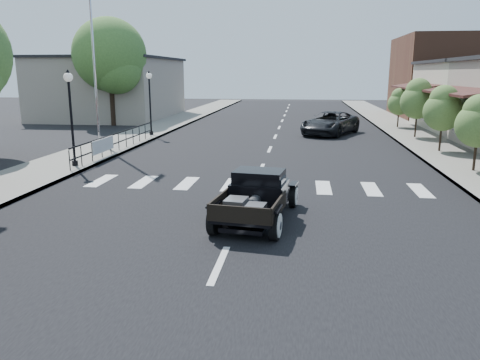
# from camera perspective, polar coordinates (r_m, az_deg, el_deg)

# --- Properties ---
(ground) EXTENTS (120.00, 120.00, 0.00)m
(ground) POSITION_cam_1_polar(r_m,az_deg,el_deg) (12.53, -0.16, -5.02)
(ground) COLOR black
(ground) RESTS_ON ground
(road) EXTENTS (14.00, 80.00, 0.02)m
(road) POSITION_cam_1_polar(r_m,az_deg,el_deg) (27.14, 4.08, 4.72)
(road) COLOR black
(road) RESTS_ON ground
(road_markings) EXTENTS (12.00, 60.00, 0.06)m
(road_markings) POSITION_cam_1_polar(r_m,az_deg,el_deg) (22.21, 3.28, 2.88)
(road_markings) COLOR silver
(road_markings) RESTS_ON ground
(sidewalk_left) EXTENTS (3.00, 80.00, 0.15)m
(sidewalk_left) POSITION_cam_1_polar(r_m,az_deg,el_deg) (28.90, -13.05, 5.05)
(sidewalk_left) COLOR gray
(sidewalk_left) RESTS_ON ground
(sidewalk_right) EXTENTS (3.00, 80.00, 0.15)m
(sidewalk_right) POSITION_cam_1_polar(r_m,az_deg,el_deg) (27.95, 21.80, 4.20)
(sidewalk_right) COLOR gray
(sidewalk_right) RESTS_ON ground
(low_building_left) EXTENTS (10.00, 12.00, 5.00)m
(low_building_left) POSITION_cam_1_polar(r_m,az_deg,el_deg) (43.16, -15.38, 10.65)
(low_building_left) COLOR #A49A89
(low_building_left) RESTS_ON ground
(far_building_right) EXTENTS (11.00, 10.00, 7.00)m
(far_building_right) POSITION_cam_1_polar(r_m,az_deg,el_deg) (45.97, 25.64, 11.22)
(far_building_right) COLOR brown
(far_building_right) RESTS_ON ground
(railing) EXTENTS (0.08, 10.00, 1.00)m
(railing) POSITION_cam_1_polar(r_m,az_deg,el_deg) (23.78, -14.58, 4.74)
(railing) COLOR black
(railing) RESTS_ON sidewalk_left
(banner) EXTENTS (0.04, 2.20, 0.60)m
(banner) POSITION_cam_1_polar(r_m,az_deg,el_deg) (21.95, -16.29, 3.46)
(banner) COLOR silver
(banner) RESTS_ON sidewalk_left
(lamp_post_b) EXTENTS (0.36, 0.36, 3.85)m
(lamp_post_b) POSITION_cam_1_polar(r_m,az_deg,el_deg) (20.13, -19.86, 7.07)
(lamp_post_b) COLOR black
(lamp_post_b) RESTS_ON sidewalk_left
(lamp_post_c) EXTENTS (0.36, 0.36, 3.85)m
(lamp_post_c) POSITION_cam_1_polar(r_m,az_deg,el_deg) (29.35, -10.90, 9.19)
(lamp_post_c) COLOR black
(lamp_post_c) RESTS_ON sidewalk_left
(flagpole) EXTENTS (0.12, 0.12, 12.63)m
(flagpole) POSITION_cam_1_polar(r_m,az_deg,el_deg) (26.28, -17.68, 18.02)
(flagpole) COLOR silver
(flagpole) RESTS_ON sidewalk_left
(big_tree_far) EXTENTS (5.35, 5.35, 7.85)m
(big_tree_far) POSITION_cam_1_polar(r_m,az_deg,el_deg) (36.64, -15.50, 12.56)
(big_tree_far) COLOR #426C2E
(big_tree_far) RESTS_ON ground
(small_tree_b) EXTENTS (1.70, 1.70, 2.83)m
(small_tree_b) POSITION_cam_1_polar(r_m,az_deg,el_deg) (20.20, 26.95, 4.99)
(small_tree_b) COLOR #4A6B31
(small_tree_b) RESTS_ON sidewalk_right
(small_tree_c) EXTENTS (1.83, 1.83, 3.05)m
(small_tree_c) POSITION_cam_1_polar(r_m,az_deg,el_deg) (24.68, 23.42, 6.78)
(small_tree_c) COLOR #4A6B31
(small_tree_c) RESTS_ON sidewalk_right
(small_tree_d) EXTENTS (1.99, 1.99, 3.31)m
(small_tree_d) POSITION_cam_1_polar(r_m,az_deg,el_deg) (29.66, 20.77, 8.11)
(small_tree_d) COLOR #4A6B31
(small_tree_d) RESTS_ON sidewalk_right
(small_tree_e) EXTENTS (1.56, 1.56, 2.60)m
(small_tree_e) POSITION_cam_1_polar(r_m,az_deg,el_deg) (34.82, 18.79, 8.26)
(small_tree_e) COLOR #4A6B31
(small_tree_e) RESTS_ON sidewalk_right
(hotrod_pickup) EXTENTS (2.37, 4.18, 1.38)m
(hotrod_pickup) POSITION_cam_1_polar(r_m,az_deg,el_deg) (12.38, 2.14, -1.93)
(hotrod_pickup) COLOR black
(hotrod_pickup) RESTS_ON ground
(second_car) EXTENTS (4.34, 5.73, 1.45)m
(second_car) POSITION_cam_1_polar(r_m,az_deg,el_deg) (30.61, 10.95, 6.79)
(second_car) COLOR black
(second_car) RESTS_ON ground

